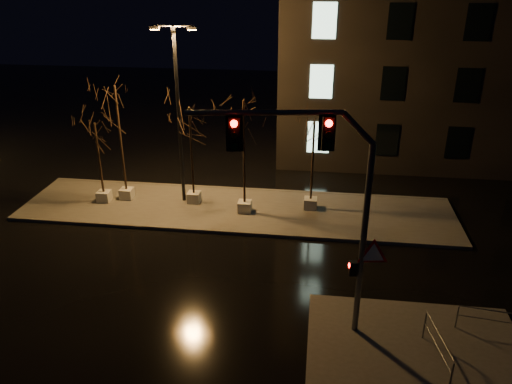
# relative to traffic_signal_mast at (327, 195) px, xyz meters

# --- Properties ---
(ground) EXTENTS (90.00, 90.00, 0.00)m
(ground) POSITION_rel_traffic_signal_mast_xyz_m (-4.34, 2.97, -5.15)
(ground) COLOR black
(ground) RESTS_ON ground
(median) EXTENTS (22.00, 5.00, 0.15)m
(median) POSITION_rel_traffic_signal_mast_xyz_m (-4.34, 8.97, -5.07)
(median) COLOR #484741
(median) RESTS_ON ground
(sidewalk_corner) EXTENTS (7.00, 5.00, 0.15)m
(sidewalk_corner) POSITION_rel_traffic_signal_mast_xyz_m (3.16, -0.53, -5.07)
(sidewalk_corner) COLOR #484741
(sidewalk_corner) RESTS_ON ground
(building) EXTENTS (25.00, 12.00, 15.00)m
(building) POSITION_rel_traffic_signal_mast_xyz_m (9.66, 20.97, 2.35)
(building) COLOR black
(building) RESTS_ON ground
(tree_0) EXTENTS (1.80, 1.80, 4.37)m
(tree_0) POSITION_rel_traffic_signal_mast_xyz_m (-11.36, 8.91, -1.68)
(tree_0) COLOR #BBBAAE
(tree_0) RESTS_ON median
(tree_1) EXTENTS (1.80, 1.80, 6.21)m
(tree_1) POSITION_rel_traffic_signal_mast_xyz_m (-10.30, 9.40, -0.29)
(tree_1) COLOR #BBBAAE
(tree_1) RESTS_ON median
(tree_2) EXTENTS (1.80, 1.80, 5.21)m
(tree_2) POSITION_rel_traffic_signal_mast_xyz_m (-6.63, 9.39, -1.04)
(tree_2) COLOR #BBBAAE
(tree_2) RESTS_ON median
(tree_3) EXTENTS (1.80, 1.80, 5.83)m
(tree_3) POSITION_rel_traffic_signal_mast_xyz_m (-3.84, 8.63, -0.57)
(tree_3) COLOR #BBBAAE
(tree_3) RESTS_ON median
(tree_4) EXTENTS (1.80, 1.80, 4.72)m
(tree_4) POSITION_rel_traffic_signal_mast_xyz_m (-0.56, 9.43, -1.42)
(tree_4) COLOR #BBBAAE
(tree_4) RESTS_ON median
(traffic_signal_mast) EXTENTS (6.19, 0.92, 7.61)m
(traffic_signal_mast) POSITION_rel_traffic_signal_mast_xyz_m (0.00, 0.00, 0.00)
(traffic_signal_mast) COLOR #515358
(traffic_signal_mast) RESTS_ON sidewalk_corner
(streetlight_main) EXTENTS (2.21, 0.30, 8.86)m
(streetlight_main) POSITION_rel_traffic_signal_mast_xyz_m (-7.22, 9.56, 0.11)
(streetlight_main) COLOR black
(streetlight_main) RESTS_ON median
(guard_rail_a) EXTENTS (2.10, 0.32, 0.91)m
(guard_rail_a) POSITION_rel_traffic_signal_mast_xyz_m (5.66, 0.58, -4.40)
(guard_rail_a) COLOR #515358
(guard_rail_a) RESTS_ON sidewalk_corner
(guard_rail_b) EXTENTS (0.42, 2.29, 1.10)m
(guard_rail_b) POSITION_rel_traffic_signal_mast_xyz_m (3.62, -1.10, -4.29)
(guard_rail_b) COLOR #515358
(guard_rail_b) RESTS_ON sidewalk_corner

